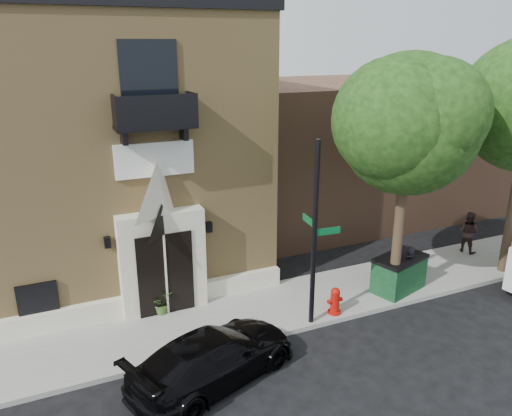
{
  "coord_description": "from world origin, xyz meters",
  "views": [
    {
      "loc": [
        -4.04,
        -11.12,
        8.12
      ],
      "look_at": [
        1.78,
        2.0,
        3.33
      ],
      "focal_mm": 35.0,
      "sensor_mm": 36.0,
      "label": 1
    }
  ],
  "objects_px": {
    "dumpster": "(399,273)",
    "fire_hydrant": "(335,301)",
    "pedestrian_far": "(468,232)",
    "black_sedan": "(214,357)",
    "street_sign": "(315,235)",
    "pedestrian_near": "(408,268)"
  },
  "relations": [
    {
      "from": "street_sign",
      "to": "pedestrian_far",
      "type": "height_order",
      "value": "street_sign"
    },
    {
      "from": "dumpster",
      "to": "pedestrian_near",
      "type": "height_order",
      "value": "pedestrian_near"
    },
    {
      "from": "dumpster",
      "to": "pedestrian_far",
      "type": "relative_size",
      "value": 1.25
    },
    {
      "from": "pedestrian_near",
      "to": "pedestrian_far",
      "type": "bearing_deg",
      "value": -158.68
    },
    {
      "from": "fire_hydrant",
      "to": "pedestrian_far",
      "type": "height_order",
      "value": "pedestrian_far"
    },
    {
      "from": "street_sign",
      "to": "pedestrian_far",
      "type": "xyz_separation_m",
      "value": [
        8.29,
        2.07,
        -1.95
      ]
    },
    {
      "from": "pedestrian_near",
      "to": "black_sedan",
      "type": "bearing_deg",
      "value": 14.76
    },
    {
      "from": "black_sedan",
      "to": "street_sign",
      "type": "xyz_separation_m",
      "value": [
        3.51,
        1.22,
        2.26
      ]
    },
    {
      "from": "street_sign",
      "to": "fire_hydrant",
      "type": "distance_m",
      "value": 2.52
    },
    {
      "from": "dumpster",
      "to": "pedestrian_far",
      "type": "bearing_deg",
      "value": 1.1
    },
    {
      "from": "fire_hydrant",
      "to": "pedestrian_near",
      "type": "xyz_separation_m",
      "value": [
        3.13,
        0.43,
        0.34
      ]
    },
    {
      "from": "black_sedan",
      "to": "dumpster",
      "type": "xyz_separation_m",
      "value": [
        7.19,
        1.79,
        0.09
      ]
    },
    {
      "from": "black_sedan",
      "to": "pedestrian_near",
      "type": "relative_size",
      "value": 3.01
    },
    {
      "from": "fire_hydrant",
      "to": "street_sign",
      "type": "bearing_deg",
      "value": -172.93
    },
    {
      "from": "dumpster",
      "to": "fire_hydrant",
      "type": "bearing_deg",
      "value": 172.45
    },
    {
      "from": "black_sedan",
      "to": "dumpster",
      "type": "relative_size",
      "value": 2.22
    },
    {
      "from": "dumpster",
      "to": "street_sign",
      "type": "bearing_deg",
      "value": 171.9
    },
    {
      "from": "fire_hydrant",
      "to": "pedestrian_far",
      "type": "xyz_separation_m",
      "value": [
        7.41,
        1.96,
        0.4
      ]
    },
    {
      "from": "pedestrian_far",
      "to": "black_sedan",
      "type": "bearing_deg",
      "value": 86.79
    },
    {
      "from": "pedestrian_near",
      "to": "street_sign",
      "type": "bearing_deg",
      "value": 9.26
    },
    {
      "from": "street_sign",
      "to": "pedestrian_near",
      "type": "distance_m",
      "value": 4.52
    },
    {
      "from": "fire_hydrant",
      "to": "dumpster",
      "type": "height_order",
      "value": "dumpster"
    }
  ]
}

